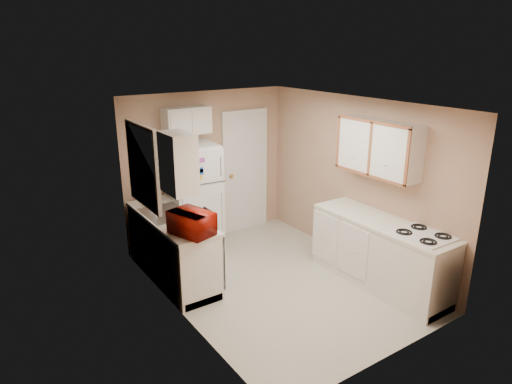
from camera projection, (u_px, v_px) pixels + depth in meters
floor at (277, 282)px, 6.21m from camera, size 3.80×3.80×0.00m
ceiling at (279, 104)px, 5.46m from camera, size 3.80×3.80×0.00m
wall_left at (177, 221)px, 5.09m from camera, size 3.80×3.80×0.00m
wall_right at (356, 181)px, 6.58m from camera, size 3.80×3.80×0.00m
wall_back at (207, 167)px, 7.33m from camera, size 2.80×2.80×0.00m
wall_front at (397, 252)px, 4.34m from camera, size 2.80×2.80×0.00m
left_counter at (173, 247)px, 6.19m from camera, size 0.60×1.80×0.90m
dishwasher at (213, 256)px, 5.86m from camera, size 0.03×0.58×0.72m
sink at (166, 216)px, 6.18m from camera, size 0.54×0.74×0.16m
microwave at (192, 223)px, 5.45m from camera, size 0.58×0.44×0.35m
soap_bottle at (152, 200)px, 6.39m from camera, size 0.12×0.13×0.21m
window_blinds at (144, 166)px, 5.81m from camera, size 0.10×0.98×1.08m
upper_cabinet_left at (178, 163)px, 5.16m from camera, size 0.30×0.45×0.70m
refrigerator at (194, 199)px, 6.92m from camera, size 0.75×0.73×1.69m
cabinet_over_fridge at (186, 121)px, 6.75m from camera, size 0.70×0.30×0.40m
interior_door at (245, 171)px, 7.73m from camera, size 0.86×0.06×2.08m
right_counter at (380, 253)px, 6.02m from camera, size 0.60×2.00×0.90m
stove at (418, 273)px, 5.61m from camera, size 0.54×0.66×0.79m
upper_cabinet_right at (379, 148)px, 5.92m from camera, size 0.30×1.20×0.70m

